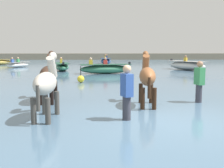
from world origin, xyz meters
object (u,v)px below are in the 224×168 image
object	(u,v)px
horse_lead_dark_bay	(48,76)
person_onlooker_left	(199,85)
channel_buoy	(81,79)
boat_near_port	(105,69)
boat_near_starboard	(18,65)
boat_mid_outer	(106,61)
person_wading_close	(127,97)
horse_trailing_chestnut	(147,78)
boat_far_inshore	(187,65)
horse_flank_pinto	(46,85)
boat_distant_west	(62,67)

from	to	relation	value
horse_lead_dark_bay	person_onlooker_left	distance (m)	4.83
horse_lead_dark_bay	channel_buoy	size ratio (longest dim) A/B	2.32
horse_lead_dark_bay	boat_near_port	xyz separation A→B (m)	(2.03, 10.36, -0.51)
boat_near_starboard	boat_mid_outer	world-z (taller)	boat_mid_outer
person_wading_close	horse_trailing_chestnut	bearing A→B (deg)	65.13
boat_far_inshore	channel_buoy	distance (m)	11.84
boat_near_starboard	horse_lead_dark_bay	bearing A→B (deg)	-70.67
boat_near_starboard	boat_mid_outer	size ratio (longest dim) A/B	0.86
horse_lead_dark_bay	horse_flank_pinto	world-z (taller)	horse_lead_dark_bay
horse_lead_dark_bay	boat_near_port	world-z (taller)	horse_lead_dark_bay
boat_distant_west	boat_mid_outer	distance (m)	10.50
boat_far_inshore	boat_near_starboard	bearing A→B (deg)	164.91
horse_trailing_chestnut	boat_mid_outer	size ratio (longest dim) A/B	0.61
horse_lead_dark_bay	horse_flank_pinto	size ratio (longest dim) A/B	1.01
horse_flank_pinto	boat_far_inshore	world-z (taller)	horse_flank_pinto
boat_near_starboard	person_onlooker_left	world-z (taller)	person_onlooker_left
horse_flank_pinto	channel_buoy	size ratio (longest dim) A/B	2.29
boat_distant_west	horse_lead_dark_bay	bearing A→B (deg)	-83.96
boat_mid_outer	person_wading_close	distance (m)	25.60
horse_trailing_chestnut	boat_near_starboard	world-z (taller)	horse_trailing_chestnut
boat_mid_outer	horse_trailing_chestnut	bearing A→B (deg)	-88.20
horse_lead_dark_bay	person_wading_close	xyz separation A→B (m)	(2.30, -2.43, -0.28)
person_wading_close	channel_buoy	size ratio (longest dim) A/B	1.95
boat_near_starboard	boat_far_inshore	world-z (taller)	boat_far_inshore
boat_far_inshore	channel_buoy	xyz separation A→B (m)	(-8.23, -8.50, -0.18)
boat_near_starboard	boat_mid_outer	bearing A→B (deg)	32.67
boat_far_inshore	boat_near_port	bearing A→B (deg)	-154.57
boat_distant_west	boat_mid_outer	world-z (taller)	boat_mid_outer
horse_flank_pinto	person_wading_close	world-z (taller)	horse_flank_pinto
boat_near_port	boat_distant_west	bearing A→B (deg)	138.97
horse_trailing_chestnut	person_onlooker_left	size ratio (longest dim) A/B	1.19
horse_trailing_chestnut	boat_distant_west	bearing A→B (deg)	107.62
horse_flank_pinto	boat_near_starboard	distance (m)	20.95
horse_trailing_chestnut	horse_lead_dark_bay	bearing A→B (deg)	166.10
horse_flank_pinto	boat_near_port	size ratio (longest dim) A/B	0.51
boat_mid_outer	channel_buoy	size ratio (longest dim) A/B	3.83
horse_lead_dark_bay	boat_mid_outer	bearing A→B (deg)	84.29
boat_near_starboard	horse_flank_pinto	bearing A→B (deg)	-71.73
horse_flank_pinto	boat_near_port	xyz separation A→B (m)	(1.68, 12.54, -0.49)
boat_near_starboard	boat_far_inshore	size ratio (longest dim) A/B	0.72
horse_lead_dark_bay	boat_far_inshore	bearing A→B (deg)	56.84
horse_trailing_chestnut	boat_far_inshore	distance (m)	15.53
horse_flank_pinto	boat_distant_west	distance (m)	15.65
horse_flank_pinto	boat_mid_outer	bearing A→B (deg)	85.58
person_onlooker_left	boat_far_inshore	bearing A→B (deg)	73.66
horse_lead_dark_bay	boat_mid_outer	size ratio (longest dim) A/B	0.61
boat_mid_outer	boat_far_inshore	bearing A→B (deg)	-55.38
horse_flank_pinto	person_wading_close	size ratio (longest dim) A/B	1.18
boat_far_inshore	person_wading_close	distance (m)	17.36
boat_near_port	boat_far_inshore	world-z (taller)	boat_far_inshore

